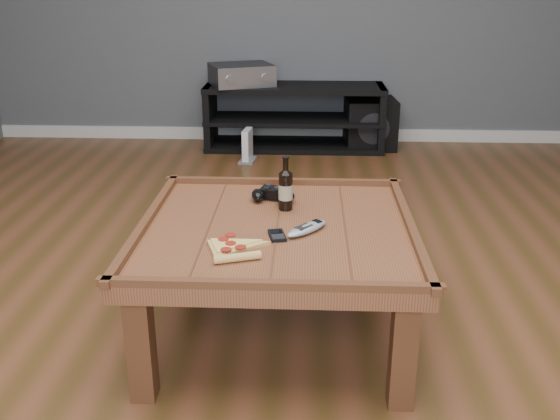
{
  "coord_description": "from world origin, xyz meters",
  "views": [
    {
      "loc": [
        0.11,
        -2.12,
        1.33
      ],
      "look_at": [
        0.01,
        -0.02,
        0.52
      ],
      "focal_mm": 40.0,
      "sensor_mm": 36.0,
      "label": 1
    }
  ],
  "objects_px": {
    "beer_bottle": "(286,188)",
    "game_controller": "(273,195)",
    "subwoofer": "(370,123)",
    "av_receiver": "(242,75)",
    "remote_control": "(307,228)",
    "smartphone": "(277,235)",
    "pizza_slice": "(232,248)",
    "game_console": "(247,147)",
    "coffee_table": "(277,241)",
    "media_console": "(294,117)"
  },
  "relations": [
    {
      "from": "coffee_table",
      "to": "game_controller",
      "type": "distance_m",
      "value": 0.28
    },
    {
      "from": "beer_bottle",
      "to": "av_receiver",
      "type": "relative_size",
      "value": 0.38
    },
    {
      "from": "coffee_table",
      "to": "av_receiver",
      "type": "height_order",
      "value": "av_receiver"
    },
    {
      "from": "beer_bottle",
      "to": "game_console",
      "type": "height_order",
      "value": "beer_bottle"
    },
    {
      "from": "remote_control",
      "to": "subwoofer",
      "type": "xyz_separation_m",
      "value": [
        0.49,
        2.85,
        -0.27
      ]
    },
    {
      "from": "coffee_table",
      "to": "media_console",
      "type": "relative_size",
      "value": 0.74
    },
    {
      "from": "beer_bottle",
      "to": "av_receiver",
      "type": "xyz_separation_m",
      "value": [
        -0.44,
        2.57,
        0.04
      ]
    },
    {
      "from": "beer_bottle",
      "to": "game_controller",
      "type": "height_order",
      "value": "beer_bottle"
    },
    {
      "from": "beer_bottle",
      "to": "subwoofer",
      "type": "xyz_separation_m",
      "value": [
        0.58,
        2.62,
        -0.34
      ]
    },
    {
      "from": "smartphone",
      "to": "subwoofer",
      "type": "distance_m",
      "value": 2.97
    },
    {
      "from": "media_console",
      "to": "beer_bottle",
      "type": "bearing_deg",
      "value": -89.47
    },
    {
      "from": "coffee_table",
      "to": "pizza_slice",
      "type": "bearing_deg",
      "value": -122.59
    },
    {
      "from": "beer_bottle",
      "to": "game_controller",
      "type": "bearing_deg",
      "value": 119.96
    },
    {
      "from": "coffee_table",
      "to": "smartphone",
      "type": "height_order",
      "value": "coffee_table"
    },
    {
      "from": "game_console",
      "to": "smartphone",
      "type": "bearing_deg",
      "value": -75.31
    },
    {
      "from": "game_controller",
      "to": "subwoofer",
      "type": "xyz_separation_m",
      "value": [
        0.63,
        2.53,
        -0.28
      ]
    },
    {
      "from": "smartphone",
      "to": "game_console",
      "type": "bearing_deg",
      "value": 85.77
    },
    {
      "from": "smartphone",
      "to": "subwoofer",
      "type": "xyz_separation_m",
      "value": [
        0.6,
        2.9,
        -0.26
      ]
    },
    {
      "from": "game_controller",
      "to": "pizza_slice",
      "type": "bearing_deg",
      "value": -88.05
    },
    {
      "from": "media_console",
      "to": "beer_bottle",
      "type": "relative_size",
      "value": 6.54
    },
    {
      "from": "pizza_slice",
      "to": "smartphone",
      "type": "height_order",
      "value": "pizza_slice"
    },
    {
      "from": "game_controller",
      "to": "coffee_table",
      "type": "bearing_deg",
      "value": -68.8
    },
    {
      "from": "game_controller",
      "to": "subwoofer",
      "type": "bearing_deg",
      "value": 90.66
    },
    {
      "from": "remote_control",
      "to": "pizza_slice",
      "type": "bearing_deg",
      "value": -104.57
    },
    {
      "from": "pizza_slice",
      "to": "game_console",
      "type": "relative_size",
      "value": 1.31
    },
    {
      "from": "game_controller",
      "to": "game_console",
      "type": "bearing_deg",
      "value": 113.15
    },
    {
      "from": "pizza_slice",
      "to": "remote_control",
      "type": "relative_size",
      "value": 1.68
    },
    {
      "from": "av_receiver",
      "to": "game_console",
      "type": "relative_size",
      "value": 2.31
    },
    {
      "from": "av_receiver",
      "to": "subwoofer",
      "type": "xyz_separation_m",
      "value": [
        1.02,
        0.05,
        -0.39
      ]
    },
    {
      "from": "av_receiver",
      "to": "game_console",
      "type": "height_order",
      "value": "av_receiver"
    },
    {
      "from": "game_controller",
      "to": "media_console",
      "type": "bearing_deg",
      "value": 104.03
    },
    {
      "from": "media_console",
      "to": "smartphone",
      "type": "xyz_separation_m",
      "value": [
        0.0,
        -2.85,
        0.21
      ]
    },
    {
      "from": "pizza_slice",
      "to": "game_console",
      "type": "height_order",
      "value": "pizza_slice"
    },
    {
      "from": "pizza_slice",
      "to": "subwoofer",
      "type": "bearing_deg",
      "value": 57.46
    },
    {
      "from": "subwoofer",
      "to": "av_receiver",
      "type": "bearing_deg",
      "value": 179.44
    },
    {
      "from": "smartphone",
      "to": "game_console",
      "type": "relative_size",
      "value": 0.44
    },
    {
      "from": "remote_control",
      "to": "subwoofer",
      "type": "bearing_deg",
      "value": 121.46
    },
    {
      "from": "beer_bottle",
      "to": "av_receiver",
      "type": "bearing_deg",
      "value": 99.64
    },
    {
      "from": "coffee_table",
      "to": "media_console",
      "type": "bearing_deg",
      "value": 90.0
    },
    {
      "from": "game_controller",
      "to": "remote_control",
      "type": "height_order",
      "value": "game_controller"
    },
    {
      "from": "game_controller",
      "to": "smartphone",
      "type": "bearing_deg",
      "value": -69.89
    },
    {
      "from": "media_console",
      "to": "smartphone",
      "type": "relative_size",
      "value": 13.08
    },
    {
      "from": "beer_bottle",
      "to": "pizza_slice",
      "type": "xyz_separation_m",
      "value": [
        -0.17,
        -0.4,
        -0.08
      ]
    },
    {
      "from": "coffee_table",
      "to": "beer_bottle",
      "type": "relative_size",
      "value": 4.81
    },
    {
      "from": "coffee_table",
      "to": "beer_bottle",
      "type": "bearing_deg",
      "value": 82.21
    },
    {
      "from": "beer_bottle",
      "to": "remote_control",
      "type": "height_order",
      "value": "beer_bottle"
    },
    {
      "from": "av_receiver",
      "to": "subwoofer",
      "type": "bearing_deg",
      "value": -17.88
    },
    {
      "from": "av_receiver",
      "to": "game_console",
      "type": "distance_m",
      "value": 0.62
    },
    {
      "from": "remote_control",
      "to": "game_console",
      "type": "bearing_deg",
      "value": 141.85
    },
    {
      "from": "game_console",
      "to": "remote_control",
      "type": "bearing_deg",
      "value": -72.71
    }
  ]
}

